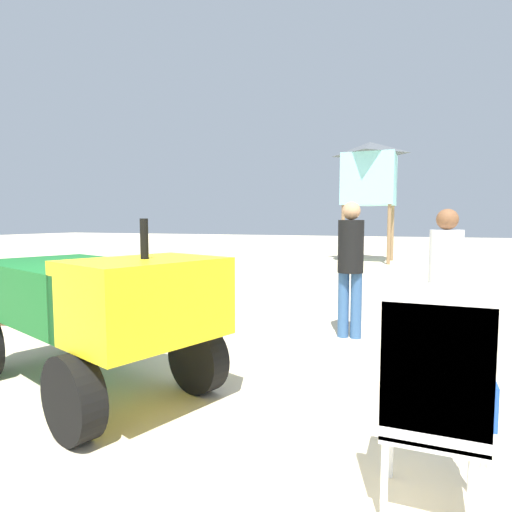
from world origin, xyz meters
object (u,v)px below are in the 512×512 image
stacked_plastic_chairs (434,384)px  lifeguard_near_center (351,260)px  cooler_box (460,397)px  utility_cart (92,301)px  lifeguard_near_left (445,277)px  lifeguard_tower (369,174)px

stacked_plastic_chairs → lifeguard_near_center: 3.35m
stacked_plastic_chairs → cooler_box: size_ratio=2.61×
utility_cart → stacked_plastic_chairs: size_ratio=2.33×
lifeguard_near_left → lifeguard_tower: lifeguard_tower is taller
stacked_plastic_chairs → lifeguard_near_center: (-0.92, 3.21, 0.29)m
utility_cart → stacked_plastic_chairs: utility_cart is taller
stacked_plastic_chairs → lifeguard_tower: size_ratio=0.28×
utility_cart → lifeguard_near_center: (1.83, 2.50, 0.21)m
stacked_plastic_chairs → lifeguard_near_left: lifeguard_near_left is taller
lifeguard_near_left → cooler_box: size_ratio=3.48×
lifeguard_near_center → lifeguard_near_left: bearing=-34.7°
lifeguard_tower → lifeguard_near_center: bearing=-84.4°
lifeguard_near_center → lifeguard_tower: 10.79m
utility_cart → lifeguard_tower: (0.80, 13.01, 2.40)m
lifeguard_tower → cooler_box: 13.00m
utility_cart → lifeguard_tower: bearing=86.5°
lifeguard_near_left → lifeguard_near_center: lifeguard_near_center is taller
utility_cart → cooler_box: utility_cart is taller
lifeguard_near_center → cooler_box: size_ratio=3.74×
stacked_plastic_chairs → lifeguard_tower: bearing=98.1°
stacked_plastic_chairs → utility_cart: bearing=165.5°
utility_cart → cooler_box: bearing=10.7°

